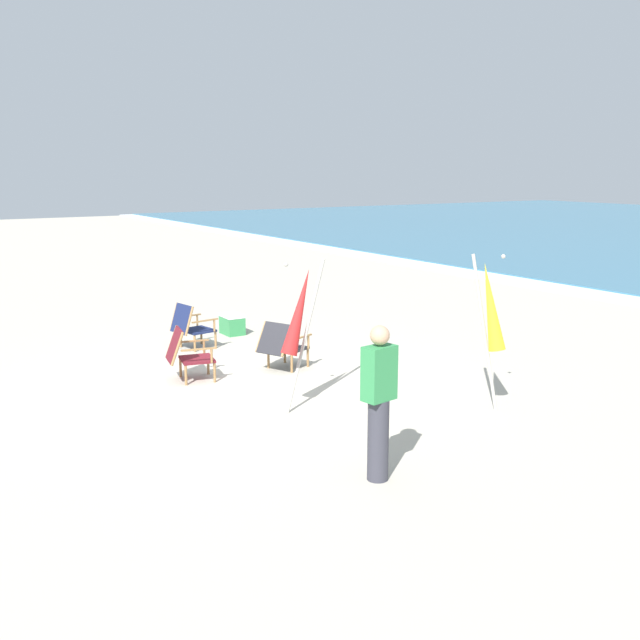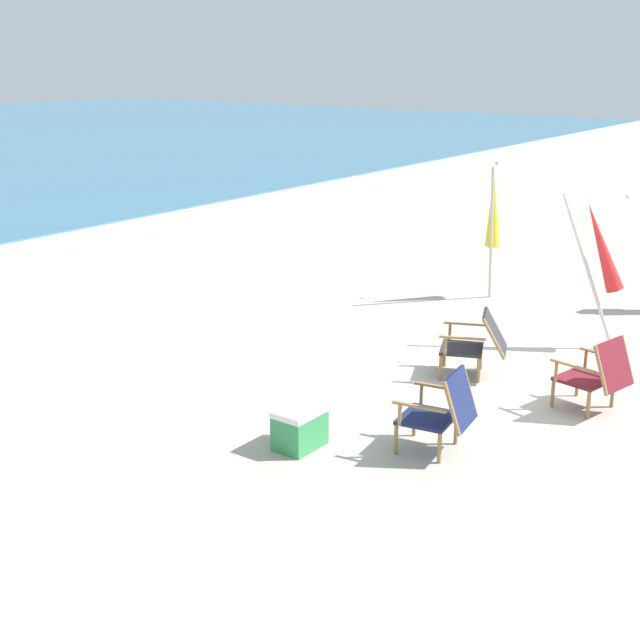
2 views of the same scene
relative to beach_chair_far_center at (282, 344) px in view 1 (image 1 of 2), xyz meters
The scene contains 8 objects.
ground_plane 0.98m from the beach_chair_far_center, 67.94° to the right, with size 80.00×80.00×0.00m, color #B7AF9E.
beach_chair_far_center is the anchor object (origin of this frame).
beach_chair_front_left 2.18m from the beach_chair_far_center, 161.70° to the right, with size 0.67×0.75×0.82m.
beach_chair_back_right 1.53m from the beach_chair_far_center, 98.39° to the right, with size 0.70×0.79×0.81m.
umbrella_furled_yellow 3.57m from the beach_chair_far_center, 23.45° to the left, with size 0.55×0.35×2.09m.
umbrella_furled_red 2.16m from the beach_chair_far_center, 22.14° to the right, with size 0.40×0.83×2.00m.
person_near_chairs 4.46m from the beach_chair_far_center, 16.33° to the right, with size 0.25×0.37×1.63m.
cooler_box 2.83m from the beach_chair_far_center, behind, with size 0.49×0.35×0.40m.
Camera 1 is at (9.76, -4.78, 3.17)m, focal length 42.00 mm.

